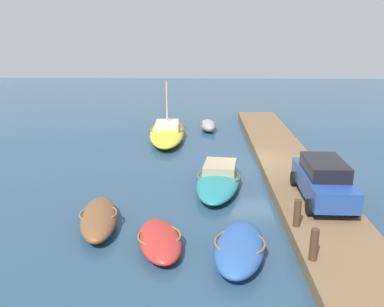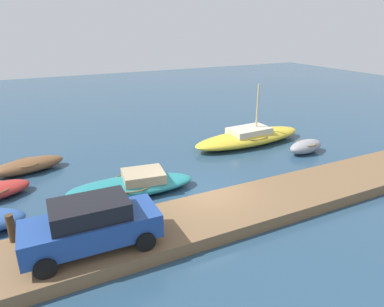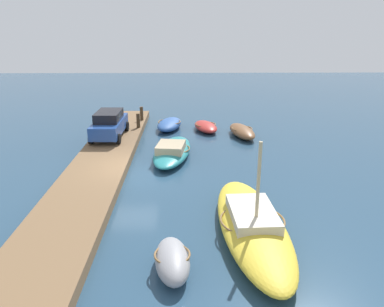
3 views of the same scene
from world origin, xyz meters
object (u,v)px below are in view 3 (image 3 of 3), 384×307
sailboat_yellow (252,224)px  parked_car (109,124)px  mooring_post_west (142,114)px  motorboat_teal (172,151)px  mooring_post_mid_west (138,121)px  rowboat_red (206,127)px  rowboat_brown (242,131)px  rowboat_blue (169,124)px  dinghy_grey (172,260)px

sailboat_yellow → parked_car: sailboat_yellow is taller
mooring_post_west → motorboat_teal: bearing=19.8°
sailboat_yellow → motorboat_teal: 9.24m
mooring_post_west → parked_car: size_ratio=0.24×
mooring_post_mid_west → rowboat_red: bearing=99.6°
rowboat_brown → rowboat_blue: (-1.97, -5.07, 0.00)m
rowboat_red → mooring_post_west: mooring_post_west is taller
rowboat_red → mooring_post_mid_west: mooring_post_mid_west is taller
motorboat_teal → rowboat_brown: (-4.23, 4.66, -0.03)m
sailboat_yellow → motorboat_teal: bearing=-162.6°
dinghy_grey → sailboat_yellow: bearing=119.9°
dinghy_grey → rowboat_brown: bearing=157.6°
rowboat_red → sailboat_yellow: (14.35, 0.97, 0.15)m
dinghy_grey → mooring_post_mid_west: 15.92m
motorboat_teal → rowboat_brown: motorboat_teal is taller
dinghy_grey → rowboat_brown: 15.59m
rowboat_blue → mooring_post_west: (-0.81, -2.11, 0.62)m
rowboat_brown → rowboat_blue: 5.44m
sailboat_yellow → rowboat_blue: (-14.86, -3.62, -0.10)m
rowboat_red → motorboat_teal: (5.69, -2.23, 0.08)m
mooring_post_west → mooring_post_mid_west: (2.13, 0.00, -0.01)m
sailboat_yellow → mooring_post_west: sailboat_yellow is taller
mooring_post_mid_west → dinghy_grey: bearing=10.4°
rowboat_red → dinghy_grey: (16.44, -1.87, 0.09)m
rowboat_red → mooring_post_west: 4.98m
rowboat_blue → mooring_post_mid_west: bearing=-47.3°
motorboat_teal → parked_car: parked_car is taller
mooring_post_west → rowboat_blue: bearing=68.9°
motorboat_teal → mooring_post_mid_west: bearing=-145.1°
rowboat_red → motorboat_teal: size_ratio=0.55×
motorboat_teal → parked_car: 4.90m
dinghy_grey → mooring_post_west: 18.01m
rowboat_blue → dinghy_grey: bearing=13.4°
motorboat_teal → dinghy_grey: motorboat_teal is taller
motorboat_teal → mooring_post_mid_west: mooring_post_mid_west is taller
dinghy_grey → parked_car: bearing=-168.0°
motorboat_teal → rowboat_blue: size_ratio=1.60×
rowboat_brown → rowboat_blue: size_ratio=1.02×
rowboat_blue → mooring_post_mid_west: size_ratio=3.77×
sailboat_yellow → dinghy_grey: bearing=-56.6°
rowboat_blue → parked_car: parked_car is taller
rowboat_red → dinghy_grey: dinghy_grey is taller
rowboat_red → mooring_post_mid_west: 4.86m
parked_car → sailboat_yellow: bearing=34.2°
mooring_post_mid_west → parked_car: parked_car is taller
rowboat_brown → parked_car: size_ratio=0.90×
dinghy_grey → rowboat_blue: bearing=176.2°
dinghy_grey → mooring_post_mid_west: (-15.64, -2.88, 0.57)m
rowboat_blue → mooring_post_west: 2.34m
dinghy_grey → rowboat_red: bearing=167.1°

